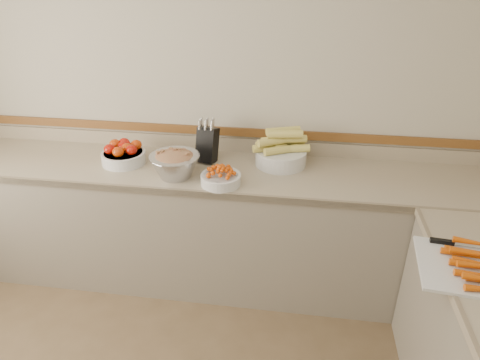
# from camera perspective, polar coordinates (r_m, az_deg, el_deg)

# --- Properties ---
(back_wall) EXTENTS (4.00, 0.00, 4.00)m
(back_wall) POSITION_cam_1_polar(r_m,az_deg,el_deg) (3.03, -4.85, 11.15)
(back_wall) COLOR #B7AE97
(back_wall) RESTS_ON ground_plane
(counter_back) EXTENTS (4.00, 0.65, 1.08)m
(counter_back) POSITION_cam_1_polar(r_m,az_deg,el_deg) (3.10, -5.56, -5.78)
(counter_back) COLOR gray
(counter_back) RESTS_ON ground_plane
(knife_block) EXTENTS (0.16, 0.18, 0.31)m
(knife_block) POSITION_cam_1_polar(r_m,az_deg,el_deg) (2.92, -4.39, 4.85)
(knife_block) COLOR black
(knife_block) RESTS_ON counter_back
(tomato_bowl) EXTENTS (0.30, 0.30, 0.15)m
(tomato_bowl) POSITION_cam_1_polar(r_m,az_deg,el_deg) (3.02, -15.26, 3.41)
(tomato_bowl) COLOR silver
(tomato_bowl) RESTS_ON counter_back
(cherry_tomato_bowl) EXTENTS (0.25, 0.25, 0.13)m
(cherry_tomato_bowl) POSITION_cam_1_polar(r_m,az_deg,el_deg) (2.63, -2.59, 0.36)
(cherry_tomato_bowl) COLOR silver
(cherry_tomato_bowl) RESTS_ON counter_back
(corn_bowl) EXTENTS (0.38, 0.35, 0.25)m
(corn_bowl) POSITION_cam_1_polar(r_m,az_deg,el_deg) (2.89, 5.48, 3.75)
(corn_bowl) COLOR silver
(corn_bowl) RESTS_ON counter_back
(rhubarb_bowl) EXTENTS (0.32, 0.32, 0.18)m
(rhubarb_bowl) POSITION_cam_1_polar(r_m,az_deg,el_deg) (2.74, -8.68, 2.21)
(rhubarb_bowl) COLOR #B2B2BA
(rhubarb_bowl) RESTS_ON counter_back
(cutting_board) EXTENTS (0.54, 0.45, 0.07)m
(cutting_board) POSITION_cam_1_polar(r_m,az_deg,el_deg) (2.21, 29.16, -10.17)
(cutting_board) COLOR silver
(cutting_board) RESTS_ON counter_right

